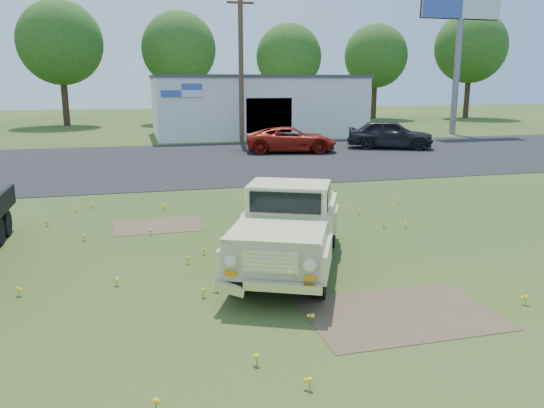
{
  "coord_description": "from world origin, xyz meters",
  "views": [
    {
      "loc": [
        -2.5,
        -10.12,
        3.62
      ],
      "look_at": [
        0.42,
        1.0,
        0.99
      ],
      "focal_mm": 35.0,
      "sensor_mm": 36.0,
      "label": 1
    }
  ],
  "objects": [
    {
      "name": "ground",
      "position": [
        0.0,
        0.0,
        0.0
      ],
      "size": [
        140.0,
        140.0,
        0.0
      ],
      "primitive_type": "plane",
      "color": "#274616",
      "rests_on": "ground"
    },
    {
      "name": "asphalt_lot",
      "position": [
        0.0,
        15.0,
        0.0
      ],
      "size": [
        90.0,
        14.0,
        0.02
      ],
      "primitive_type": "cube",
      "color": "black",
      "rests_on": "ground"
    },
    {
      "name": "dirt_patch_a",
      "position": [
        1.5,
        -3.0,
        0.0
      ],
      "size": [
        3.0,
        2.0,
        0.01
      ],
      "primitive_type": "cube",
      "color": "brown",
      "rests_on": "ground"
    },
    {
      "name": "dirt_patch_b",
      "position": [
        -2.0,
        3.5,
        0.0
      ],
      "size": [
        2.2,
        1.6,
        0.01
      ],
      "primitive_type": "cube",
      "color": "brown",
      "rests_on": "ground"
    },
    {
      "name": "commercial_building",
      "position": [
        6.0,
        26.99,
        2.1
      ],
      "size": [
        14.2,
        8.2,
        4.15
      ],
      "color": "silver",
      "rests_on": "ground"
    },
    {
      "name": "billboard",
      "position": [
        20.0,
        24.04,
        8.54
      ],
      "size": [
        6.1,
        0.45,
        11.05
      ],
      "color": "slate",
      "rests_on": "ground"
    },
    {
      "name": "utility_pole_mid",
      "position": [
        4.0,
        22.0,
        4.6
      ],
      "size": [
        1.6,
        0.3,
        9.0
      ],
      "color": "#422F1E",
      "rests_on": "ground"
    },
    {
      "name": "treeline_c",
      "position": [
        -8.0,
        39.5,
        6.93
      ],
      "size": [
        7.04,
        7.04,
        10.47
      ],
      "color": "#3D281B",
      "rests_on": "ground"
    },
    {
      "name": "treeline_d",
      "position": [
        2.0,
        40.5,
        6.62
      ],
      "size": [
        6.72,
        6.72,
        10.0
      ],
      "color": "#3D281B",
      "rests_on": "ground"
    },
    {
      "name": "treeline_e",
      "position": [
        12.0,
        39.0,
        5.98
      ],
      "size": [
        6.08,
        6.08,
        9.04
      ],
      "color": "#3D281B",
      "rests_on": "ground"
    },
    {
      "name": "treeline_f",
      "position": [
        22.0,
        41.5,
        6.3
      ],
      "size": [
        6.4,
        6.4,
        9.52
      ],
      "color": "#3D281B",
      "rests_on": "ground"
    },
    {
      "name": "treeline_g",
      "position": [
        32.0,
        40.0,
        7.25
      ],
      "size": [
        7.36,
        7.36,
        10.95
      ],
      "color": "#3D281B",
      "rests_on": "ground"
    },
    {
      "name": "vintage_pickup_truck",
      "position": [
        0.4,
        -0.39,
        0.86
      ],
      "size": [
        3.65,
        5.11,
        1.73
      ],
      "primitive_type": null,
      "rotation": [
        0.0,
        0.0,
        -0.42
      ],
      "color": "beige",
      "rests_on": "ground"
    },
    {
      "name": "red_pickup",
      "position": [
        5.65,
        16.97,
        0.67
      ],
      "size": [
        5.13,
        3.08,
        1.33
      ],
      "primitive_type": "imported",
      "rotation": [
        0.0,
        0.0,
        1.38
      ],
      "color": "maroon",
      "rests_on": "ground"
    },
    {
      "name": "dark_sedan",
      "position": [
        11.52,
        17.15,
        0.81
      ],
      "size": [
        5.1,
        3.71,
        1.61
      ],
      "primitive_type": "imported",
      "rotation": [
        0.0,
        0.0,
        1.14
      ],
      "color": "black",
      "rests_on": "ground"
    }
  ]
}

